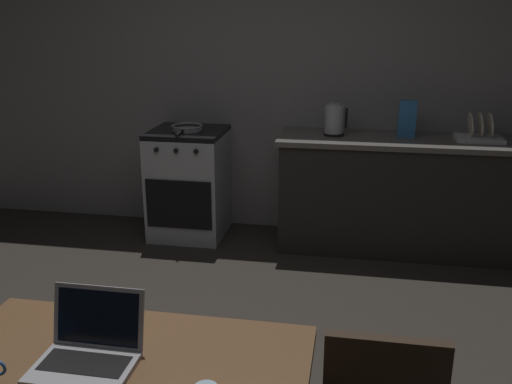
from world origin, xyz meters
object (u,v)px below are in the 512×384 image
Objects in this scene: laptop at (89,351)px; cereal_box at (407,119)px; stove_oven at (189,183)px; electric_kettle at (335,120)px; frying_pan at (187,128)px; dish_rack at (479,134)px.

cereal_box is at bearing 81.43° from laptop.
electric_kettle reaches higher than stove_oven.
stove_oven is 3.00m from laptop.
frying_pan is 1.26× the size of dish_rack.
dish_rack is at bearing 0.06° from stove_oven.
electric_kettle is (0.65, 2.93, 0.25)m from laptop.
stove_oven is 0.48m from frying_pan.
cereal_box reaches higher than dish_rack.
frying_pan is at bearing -178.41° from cereal_box.
laptop is 3.41m from dish_rack.
laptop is at bearing -112.19° from cereal_box.
cereal_box is (1.20, 2.95, 0.27)m from laptop.
stove_oven is at bearing 103.68° from frying_pan.
stove_oven is 1.33m from electric_kettle.
stove_oven is 3.21× the size of cereal_box.
stove_oven is 2.33m from dish_rack.
stove_oven is at bearing -179.26° from cereal_box.
laptop is 3.01m from electric_kettle.
electric_kettle is 0.55m from cereal_box.
stove_oven is 1.85m from cereal_box.
laptop is 2.96m from frying_pan.
cereal_box is at bearing 2.09° from electric_kettle.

